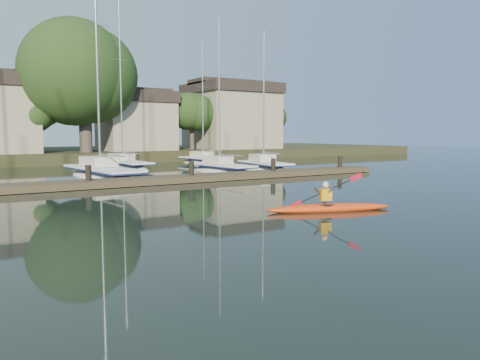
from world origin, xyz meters
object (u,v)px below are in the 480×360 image
sailboat_6 (124,170)px  sailboat_2 (102,181)px  dock (143,181)px  sailboat_3 (221,174)px  sailboat_4 (265,172)px  kayak (329,206)px  sailboat_7 (205,166)px

sailboat_6 → sailboat_2: bearing=-121.0°
dock → sailboat_2: size_ratio=2.05×
sailboat_3 → sailboat_6: (-4.79, 7.88, 0.01)m
dock → sailboat_6: size_ratio=2.25×
sailboat_2 → sailboat_4: bearing=-7.1°
kayak → sailboat_2: bearing=121.5°
dock → sailboat_2: 5.13m
sailboat_6 → sailboat_7: bearing=2.2°
sailboat_3 → dock: bearing=-153.6°
dock → sailboat_6: (3.04, 12.81, -0.38)m
sailboat_7 → sailboat_4: bearing=-92.0°
sailboat_6 → sailboat_7: size_ratio=1.22×
sailboat_3 → sailboat_7: size_ratio=1.00×
sailboat_4 → sailboat_7: (-0.73, 8.77, 0.01)m
sailboat_3 → sailboat_7: (3.16, 8.76, 0.00)m
sailboat_3 → sailboat_6: 9.22m
dock → sailboat_4: size_ratio=2.84×
kayak → sailboat_6: size_ratio=0.31×
kayak → sailboat_2: 17.65m
sailboat_2 → sailboat_6: bearing=56.5°
sailboat_6 → sailboat_7: sailboat_6 is taller
sailboat_2 → sailboat_6: 8.73m
dock → sailboat_3: bearing=32.2°
kayak → sailboat_3: size_ratio=0.38×
sailboat_2 → sailboat_4: 12.62m
dock → sailboat_4: sailboat_4 is taller
sailboat_2 → sailboat_4: sailboat_2 is taller
kayak → sailboat_7: size_ratio=0.39×
dock → sailboat_2: (-0.91, 5.03, -0.41)m
sailboat_4 → sailboat_7: sailboat_7 is taller
dock → kayak: bearing=-77.6°
sailboat_4 → sailboat_6: 11.73m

